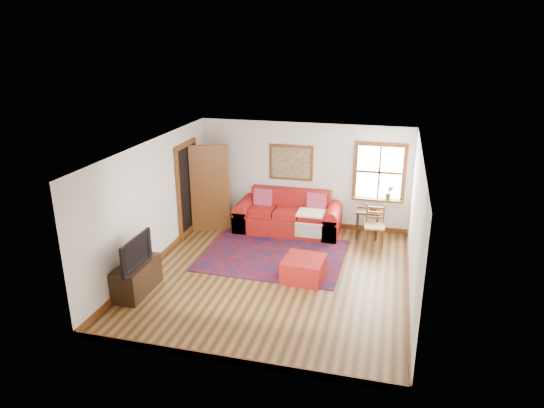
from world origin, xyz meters
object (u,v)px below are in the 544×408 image
(red_leather_sofa, at_px, (288,218))
(media_cabinet, at_px, (137,278))
(side_table, at_px, (368,216))
(ladder_back_chair, at_px, (375,224))
(red_ottoman, at_px, (304,269))

(red_leather_sofa, relative_size, media_cabinet, 2.33)
(side_table, relative_size, ladder_back_chair, 0.72)
(ladder_back_chair, xyz_separation_m, media_cabinet, (-4.00, -3.20, -0.20))
(side_table, distance_m, media_cabinet, 5.24)
(media_cabinet, bearing_deg, side_table, 42.98)
(side_table, bearing_deg, ladder_back_chair, -63.96)
(ladder_back_chair, bearing_deg, red_leather_sofa, 171.09)
(red_ottoman, distance_m, ladder_back_chair, 2.31)
(red_ottoman, relative_size, ladder_back_chair, 0.82)
(red_ottoman, xyz_separation_m, media_cabinet, (-2.81, -1.24, 0.07))
(red_ottoman, relative_size, media_cabinet, 0.71)
(red_leather_sofa, relative_size, red_ottoman, 3.26)
(side_table, bearing_deg, media_cabinet, -137.02)
(red_leather_sofa, height_order, ladder_back_chair, red_leather_sofa)
(red_ottoman, xyz_separation_m, side_table, (1.02, 2.33, 0.32))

